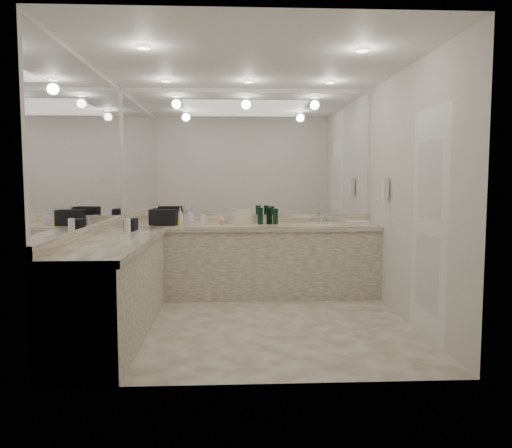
{
  "coord_description": "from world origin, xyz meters",
  "views": [
    {
      "loc": [
        -0.2,
        -4.93,
        1.46
      ],
      "look_at": [
        0.06,
        0.4,
        0.98
      ],
      "focal_mm": 35.0,
      "sensor_mm": 36.0,
      "label": 1
    }
  ],
  "objects": [
    {
      "name": "soap_bottle_c",
      "position": [
        -0.12,
        1.26,
        0.98
      ],
      "size": [
        0.15,
        0.15,
        0.16
      ],
      "primitive_type": "imported",
      "rotation": [
        0.0,
        0.0,
        0.24
      ],
      "color": "#FFF694",
      "rests_on": "vanity_back_top"
    },
    {
      "name": "vanity_left_top",
      "position": [
        -1.29,
        -0.3,
        0.87
      ],
      "size": [
        0.64,
        2.42,
        0.06
      ],
      "primitive_type": "cube",
      "color": "beige",
      "rests_on": "vanity_left_base"
    },
    {
      "name": "wall_back",
      "position": [
        0.0,
        1.5,
        1.3
      ],
      "size": [
        3.2,
        0.02,
        2.6
      ],
      "primitive_type": "cube",
      "color": "silver",
      "rests_on": "floor"
    },
    {
      "name": "sink",
      "position": [
        0.95,
        1.2,
        0.9
      ],
      "size": [
        0.44,
        0.44,
        0.03
      ],
      "primitive_type": "cylinder",
      "color": "white",
      "rests_on": "vanity_back_top"
    },
    {
      "name": "floor",
      "position": [
        0.0,
        0.0,
        0.0
      ],
      "size": [
        3.2,
        3.2,
        0.0
      ],
      "primitive_type": "plane",
      "color": "beige",
      "rests_on": "ground"
    },
    {
      "name": "green_bottle_4",
      "position": [
        0.27,
        1.31,
        0.99
      ],
      "size": [
        0.07,
        0.07,
        0.19
      ],
      "primitive_type": "cylinder",
      "color": "#114325",
      "rests_on": "vanity_back_top"
    },
    {
      "name": "wall_phone",
      "position": [
        1.56,
        0.7,
        1.35
      ],
      "size": [
        0.06,
        0.1,
        0.24
      ],
      "primitive_type": "cube",
      "color": "white",
      "rests_on": "wall_right"
    },
    {
      "name": "cream_cosmetic_case",
      "position": [
        -0.08,
        1.29,
        0.97
      ],
      "size": [
        0.3,
        0.25,
        0.15
      ],
      "primitive_type": "cube",
      "rotation": [
        0.0,
        0.0,
        0.42
      ],
      "color": "beige",
      "rests_on": "vanity_back_top"
    },
    {
      "name": "amenity_bottle_2",
      "position": [
        -0.84,
        1.16,
        0.93
      ],
      "size": [
        0.06,
        0.06,
        0.06
      ],
      "primitive_type": "cylinder",
      "color": "#F2D84C",
      "rests_on": "vanity_back_top"
    },
    {
      "name": "amenity_bottle_5",
      "position": [
        -0.55,
        1.13,
        0.97
      ],
      "size": [
        0.06,
        0.06,
        0.14
      ],
      "primitive_type": "cylinder",
      "color": "white",
      "rests_on": "vanity_back_top"
    },
    {
      "name": "black_bag_spill",
      "position": [
        -1.3,
        0.53,
        0.97
      ],
      "size": [
        0.11,
        0.24,
        0.13
      ],
      "primitive_type": "cube",
      "rotation": [
        0.0,
        0.0,
        -0.01
      ],
      "color": "black",
      "rests_on": "vanity_left_top"
    },
    {
      "name": "soap_bottle_b",
      "position": [
        -0.73,
        1.23,
        1.0
      ],
      "size": [
        0.12,
        0.12,
        0.2
      ],
      "primitive_type": "imported",
      "rotation": [
        0.0,
        0.0,
        -0.36
      ],
      "color": "silver",
      "rests_on": "vanity_back_top"
    },
    {
      "name": "amenity_bottle_7",
      "position": [
        -0.32,
        1.12,
        0.93
      ],
      "size": [
        0.05,
        0.05,
        0.07
      ],
      "primitive_type": "cylinder",
      "color": "#E57F66",
      "rests_on": "vanity_back_top"
    },
    {
      "name": "wall_left",
      "position": [
        -1.6,
        0.0,
        1.3
      ],
      "size": [
        0.02,
        3.0,
        2.6
      ],
      "primitive_type": "cube",
      "color": "silver",
      "rests_on": "floor"
    },
    {
      "name": "backsplash_back",
      "position": [
        0.0,
        1.48,
        0.95
      ],
      "size": [
        3.2,
        0.04,
        0.1
      ],
      "primitive_type": "cube",
      "color": "beige",
      "rests_on": "vanity_back_top"
    },
    {
      "name": "vanity_left_base",
      "position": [
        -1.3,
        -0.3,
        0.42
      ],
      "size": [
        0.6,
        2.4,
        0.84
      ],
      "primitive_type": "cube",
      "color": "beige",
      "rests_on": "floor"
    },
    {
      "name": "black_toiletry_bag",
      "position": [
        -1.03,
        1.15,
        0.99
      ],
      "size": [
        0.34,
        0.23,
        0.18
      ],
      "primitive_type": "cube",
      "rotation": [
        0.0,
        0.0,
        -0.08
      ],
      "color": "black",
      "rests_on": "vanity_back_top"
    },
    {
      "name": "soap_bottle_a",
      "position": [
        -0.84,
        1.2,
        1.01
      ],
      "size": [
        0.11,
        0.11,
        0.21
      ],
      "primitive_type": "imported",
      "rotation": [
        0.0,
        0.0,
        0.4
      ],
      "color": "silver",
      "rests_on": "vanity_back_top"
    },
    {
      "name": "amenity_bottle_1",
      "position": [
        0.06,
        1.34,
        0.95
      ],
      "size": [
        0.05,
        0.05,
        0.1
      ],
      "primitive_type": "cylinder",
      "color": "silver",
      "rests_on": "vanity_back_top"
    },
    {
      "name": "vanity_back_base",
      "position": [
        0.0,
        1.2,
        0.42
      ],
      "size": [
        3.2,
        0.6,
        0.84
      ],
      "primitive_type": "cube",
      "color": "beige",
      "rests_on": "floor"
    },
    {
      "name": "door",
      "position": [
        1.59,
        -0.5,
        1.05
      ],
      "size": [
        0.02,
        0.82,
        2.1
      ],
      "primitive_type": "cube",
      "color": "white",
      "rests_on": "wall_right"
    },
    {
      "name": "amenity_bottle_3",
      "position": [
        -1.19,
        1.3,
        0.95
      ],
      "size": [
        0.06,
        0.06,
        0.09
      ],
      "primitive_type": "cylinder",
      "color": "silver",
      "rests_on": "vanity_back_top"
    },
    {
      "name": "mirror_left",
      "position": [
        -1.59,
        0.0,
        1.77
      ],
      "size": [
        0.01,
        2.92,
        1.55
      ],
      "primitive_type": "cube",
      "color": "white",
      "rests_on": "wall_left"
    },
    {
      "name": "backsplash_left",
      "position": [
        -1.58,
        0.0,
        0.95
      ],
      "size": [
        0.04,
        3.0,
        0.1
      ],
      "primitive_type": "cube",
      "color": "beige",
      "rests_on": "vanity_left_top"
    },
    {
      "name": "mirror_back",
      "position": [
        0.0,
        1.49,
        1.77
      ],
      "size": [
        3.12,
        0.01,
        1.55
      ],
      "primitive_type": "cube",
      "color": "white",
      "rests_on": "wall_back"
    },
    {
      "name": "vanity_back_top",
      "position": [
        0.0,
        1.19,
        0.87
      ],
      "size": [
        3.2,
        0.64,
        0.06
      ],
      "primitive_type": "cube",
      "color": "beige",
      "rests_on": "vanity_back_base"
    },
    {
      "name": "green_bottle_3",
      "position": [
        0.26,
        1.22,
        1.0
      ],
      "size": [
        0.06,
        0.06,
        0.21
      ],
      "primitive_type": "cylinder",
      "color": "#114325",
      "rests_on": "vanity_back_top"
    },
    {
      "name": "green_bottle_2",
      "position": [
        0.15,
        1.23,
        1.0
      ],
      "size": [
        0.07,
        0.07,
        0.21
      ],
      "primitive_type": "cylinder",
      "color": "#114325",
      "rests_on": "vanity_back_top"
    },
    {
      "name": "faucet",
      "position": [
        0.95,
        1.41,
        0.97
      ],
      "size": [
        0.24,
        0.16,
        0.14
      ],
      "primitive_type": "cube",
      "color": "silver",
      "rests_on": "vanity_back_top"
    },
    {
      "name": "amenity_bottle_6",
      "position": [
        -0.33,
        1.18,
        0.95
      ],
      "size": [
        0.05,
        0.05,
        0.09
      ],
      "primitive_type": "cylinder",
      "color": "white",
      "rests_on": "vanity_back_top"
    },
    {
      "name": "green_bottle_1",
      "position": [
        0.28,
        1.31,
        1.0
      ],
      "size": [
        0.06,
        0.06,
        0.2
      ],
      "primitive_type": "cylinder",
      "color": "#114325",
      "rests_on": "vanity_back_top"
    },
    {
      "name": "wall_right",
      "position": [
        1.6,
        0.0,
        1.3
      ],
      "size": [
        0.02,
        3.0,
        2.6
      ],
      "primitive_type": "cube",
      "color": "silver",
      "rests_on": "floor"
    },
    {
      "name": "amenity_bottle_4",
      "position": [
        -0.53,
        1.13,
        0.94
      ],
      "size": [
        0.05,
        0.05,
        0.07
      ],
      "primitive_type": "cylinder",
      "color": "#E0B28C",
      "rests_on": "vanity_back_top"
    },
    {
      "name": "green_bottle_0",
      "position": [
        0.34,
        1.23,
        1.0
      ],
      "size": [
        0.06,
        0.06,
        0.2
      ],
      "primitive_type": "cylinder",
      "color": "#114325",
      "rests_on": "vanity_back_top"
    },
    {
      "name": "ceiling",
      "position": [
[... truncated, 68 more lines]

